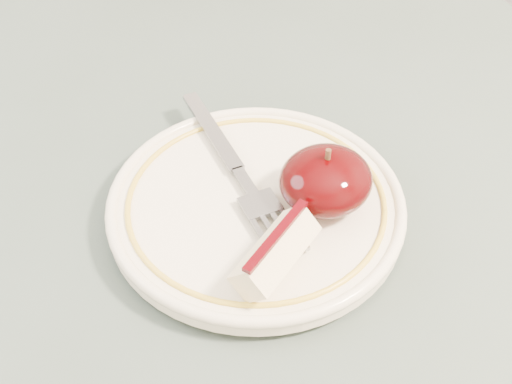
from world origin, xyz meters
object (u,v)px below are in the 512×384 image
table (199,327)px  plate (256,205)px  apple_half (326,180)px  fork (238,171)px

table → plate: bearing=8.5°
apple_half → fork: bearing=125.8°
plate → apple_half: 0.06m
plate → fork: 0.03m
fork → apple_half: bearing=-138.1°
table → apple_half: bearing=-9.2°
apple_half → fork: 0.07m
fork → table: bearing=129.0°
plate → apple_half: apple_half is taller
table → apple_half: (0.10, -0.02, 0.13)m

